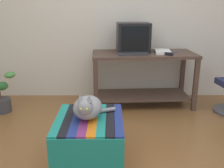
# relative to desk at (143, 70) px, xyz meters

# --- Properties ---
(back_wall) EXTENTS (8.00, 0.10, 2.60)m
(back_wall) POSITION_rel_desk_xyz_m (-0.47, 0.45, 0.77)
(back_wall) COLOR silver
(back_wall) RESTS_ON ground_plane
(desk) EXTENTS (1.47, 0.71, 0.78)m
(desk) POSITION_rel_desk_xyz_m (0.00, 0.00, 0.00)
(desk) COLOR #4C382D
(desk) RESTS_ON ground_plane
(tv_monitor) EXTENTS (0.47, 0.40, 0.41)m
(tv_monitor) POSITION_rel_desk_xyz_m (-0.15, 0.09, 0.45)
(tv_monitor) COLOR black
(tv_monitor) RESTS_ON desk
(keyboard) EXTENTS (0.42, 0.20, 0.02)m
(keyboard) POSITION_rel_desk_xyz_m (-0.16, -0.15, 0.26)
(keyboard) COLOR #333338
(keyboard) RESTS_ON desk
(book) EXTENTS (0.23, 0.30, 0.04)m
(book) POSITION_rel_desk_xyz_m (0.26, -0.03, 0.27)
(book) COLOR white
(book) RESTS_ON desk
(ottoman_with_blanket) EXTENTS (0.60, 0.69, 0.45)m
(ottoman_with_blanket) POSITION_rel_desk_xyz_m (-0.66, -1.47, -0.30)
(ottoman_with_blanket) COLOR tan
(ottoman_with_blanket) RESTS_ON ground_plane
(cat) EXTENTS (0.39, 0.39, 0.26)m
(cat) POSITION_rel_desk_xyz_m (-0.67, -1.46, 0.03)
(cat) COLOR gray
(cat) RESTS_ON ottoman_with_blanket
(potted_plant) EXTENTS (0.44, 0.32, 0.56)m
(potted_plant) POSITION_rel_desk_xyz_m (-1.98, -0.25, -0.31)
(potted_plant) COLOR #3D3D42
(potted_plant) RESTS_ON ground_plane
(stapler) EXTENTS (0.11, 0.09, 0.04)m
(stapler) POSITION_rel_desk_xyz_m (0.31, -0.19, 0.27)
(stapler) COLOR black
(stapler) RESTS_ON desk
(pen) EXTENTS (0.14, 0.03, 0.01)m
(pen) POSITION_rel_desk_xyz_m (0.41, 0.01, 0.25)
(pen) COLOR #2351B2
(pen) RESTS_ON desk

